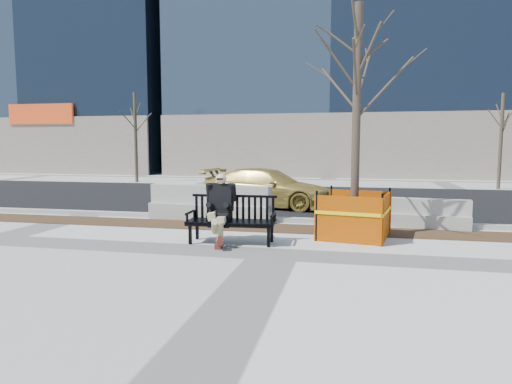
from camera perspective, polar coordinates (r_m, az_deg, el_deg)
ground at (r=8.60m, az=2.37°, el=-7.88°), size 120.00×120.00×0.00m
mulch_strip at (r=11.11m, az=4.62°, el=-4.68°), size 40.00×1.20×0.02m
asphalt_street at (r=17.21m, az=7.28°, el=-0.90°), size 60.00×10.40×0.01m
curb at (r=12.03m, az=5.21°, el=-3.59°), size 60.00×0.25×0.12m
bench at (r=9.54m, az=-3.12°, el=-6.49°), size 1.92×0.76×1.01m
seated_man at (r=9.64m, az=-4.54°, el=-6.35°), size 0.67×1.07×1.47m
tree_fence at (r=10.32m, az=12.28°, el=-5.66°), size 2.53×2.53×5.43m
sedan at (r=14.99m, az=1.45°, el=-1.89°), size 4.66×2.60×1.28m
jersey_barrier_left at (r=12.45m, az=-5.86°, el=-3.55°), size 3.44×0.91×0.97m
jersey_barrier_right at (r=11.99m, az=19.43°, el=-4.24°), size 2.62×0.80×0.74m
far_tree_left at (r=25.79m, az=-14.87°, el=1.24°), size 2.34×2.34×5.30m
far_tree_right at (r=23.78m, az=28.37°, el=0.32°), size 2.30×2.30×4.77m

